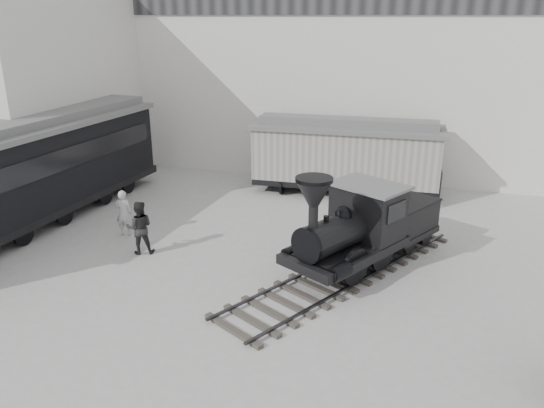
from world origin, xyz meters
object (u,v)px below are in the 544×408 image
(locomotive, at_px, (360,231))
(visitor_b, at_px, (140,228))
(boxcar, at_px, (346,154))
(visitor_a, at_px, (124,213))
(passenger_coach, at_px, (24,173))

(locomotive, distance_m, visitor_b, 7.65)
(locomotive, xyz_separation_m, visitor_b, (-7.59, -0.94, -0.35))
(boxcar, distance_m, visitor_a, 10.49)
(boxcar, xyz_separation_m, passenger_coach, (-11.48, -7.55, 0.33))
(boxcar, relative_size, visitor_a, 4.85)
(visitor_b, bearing_deg, visitor_a, -66.27)
(locomotive, xyz_separation_m, visitor_a, (-8.96, 0.32, -0.41))
(boxcar, xyz_separation_m, visitor_a, (-7.34, -7.43, -0.97))
(locomotive, relative_size, passenger_coach, 0.65)
(visitor_a, bearing_deg, visitor_b, 129.20)
(boxcar, bearing_deg, visitor_b, -125.77)
(boxcar, height_order, visitor_b, boxcar)
(passenger_coach, relative_size, visitor_b, 7.88)
(visitor_b, bearing_deg, boxcar, -148.05)
(passenger_coach, height_order, visitor_a, passenger_coach)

